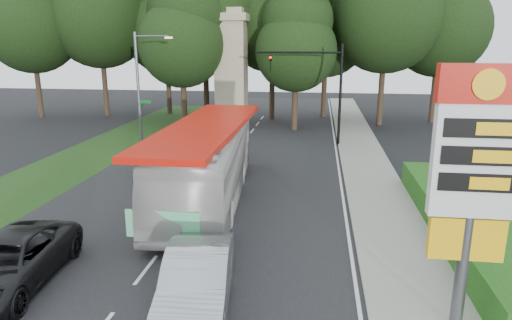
# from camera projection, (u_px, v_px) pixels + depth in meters

# --- Properties ---
(road_surface) EXTENTS (14.00, 80.00, 0.02)m
(road_surface) POSITION_uv_depth(u_px,v_px,m) (205.00, 193.00, 22.74)
(road_surface) COLOR black
(road_surface) RESTS_ON ground
(sidewalk_right) EXTENTS (3.00, 80.00, 0.12)m
(sidewalk_right) POSITION_uv_depth(u_px,v_px,m) (380.00, 200.00, 21.62)
(sidewalk_right) COLOR gray
(sidewalk_right) RESTS_ON ground
(grass_verge_left) EXTENTS (5.00, 50.00, 0.02)m
(grass_verge_left) POSITION_uv_depth(u_px,v_px,m) (85.00, 157.00, 29.74)
(grass_verge_left) COLOR #193814
(grass_verge_left) RESTS_ON ground
(hedge) EXTENTS (3.00, 14.00, 1.20)m
(hedge) POSITION_uv_depth(u_px,v_px,m) (475.00, 225.00, 17.25)
(hedge) COLOR #1A4F15
(hedge) RESTS_ON ground
(gas_station_pylon) EXTENTS (2.10, 0.45, 6.85)m
(gas_station_pylon) POSITION_uv_depth(u_px,v_px,m) (475.00, 167.00, 10.83)
(gas_station_pylon) COLOR #59595E
(gas_station_pylon) RESTS_ON ground
(traffic_signal_mast) EXTENTS (6.10, 0.35, 7.20)m
(traffic_signal_mast) POSITION_uv_depth(u_px,v_px,m) (322.00, 80.00, 32.33)
(traffic_signal_mast) COLOR black
(traffic_signal_mast) RESTS_ON ground
(streetlight_signs) EXTENTS (2.75, 0.98, 8.00)m
(streetlight_signs) POSITION_uv_depth(u_px,v_px,m) (141.00, 84.00, 32.14)
(streetlight_signs) COLOR #59595E
(streetlight_signs) RESTS_ON ground
(monument) EXTENTS (3.00, 3.00, 10.05)m
(monument) POSITION_uv_depth(u_px,v_px,m) (231.00, 69.00, 38.99)
(monument) COLOR tan
(monument) RESTS_ON ground
(tree_far_west) EXTENTS (8.96, 8.96, 17.60)m
(tree_far_west) POSITION_uv_depth(u_px,v_px,m) (29.00, 5.00, 43.08)
(tree_far_west) COLOR #2D2116
(tree_far_west) RESTS_ON ground
(tree_west_near) EXTENTS (8.40, 8.40, 16.50)m
(tree_west_near) POSITION_uv_depth(u_px,v_px,m) (165.00, 14.00, 45.51)
(tree_west_near) COLOR #2D2116
(tree_west_near) RESTS_ON ground
(tree_center_right) EXTENTS (9.24, 9.24, 18.15)m
(tree_center_right) POSITION_uv_depth(u_px,v_px,m) (273.00, 0.00, 41.90)
(tree_center_right) COLOR #2D2116
(tree_center_right) RESTS_ON ground
(tree_east_near) EXTENTS (8.12, 8.12, 15.95)m
(tree_east_near) POSITION_uv_depth(u_px,v_px,m) (327.00, 16.00, 43.50)
(tree_east_near) COLOR #2D2116
(tree_east_near) RESTS_ON ground
(tree_far_east) EXTENTS (8.68, 8.68, 17.05)m
(tree_far_east) POSITION_uv_depth(u_px,v_px,m) (442.00, 6.00, 40.11)
(tree_far_east) COLOR #2D2116
(tree_far_east) RESTS_ON ground
(tree_monument_left) EXTENTS (7.28, 7.28, 14.30)m
(tree_monument_left) POSITION_uv_depth(u_px,v_px,m) (181.00, 25.00, 37.65)
(tree_monument_left) COLOR #2D2116
(tree_monument_left) RESTS_ON ground
(tree_monument_right) EXTENTS (6.72, 6.72, 13.20)m
(tree_monument_right) POSITION_uv_depth(u_px,v_px,m) (296.00, 33.00, 37.06)
(tree_monument_right) COLOR #2D2116
(tree_monument_right) RESTS_ON ground
(transit_bus) EXTENTS (4.15, 13.34, 3.66)m
(transit_bus) POSITION_uv_depth(u_px,v_px,m) (207.00, 162.00, 21.48)
(transit_bus) COLOR beige
(transit_bus) RESTS_ON ground
(sedan_silver) EXTENTS (2.46, 5.33, 1.69)m
(sedan_silver) POSITION_uv_depth(u_px,v_px,m) (197.00, 281.00, 12.74)
(sedan_silver) COLOR #A1A2A8
(sedan_silver) RESTS_ON ground
(suv_charcoal) EXTENTS (3.09, 5.87, 1.57)m
(suv_charcoal) POSITION_uv_depth(u_px,v_px,m) (7.00, 263.00, 13.92)
(suv_charcoal) COLOR black
(suv_charcoal) RESTS_ON ground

